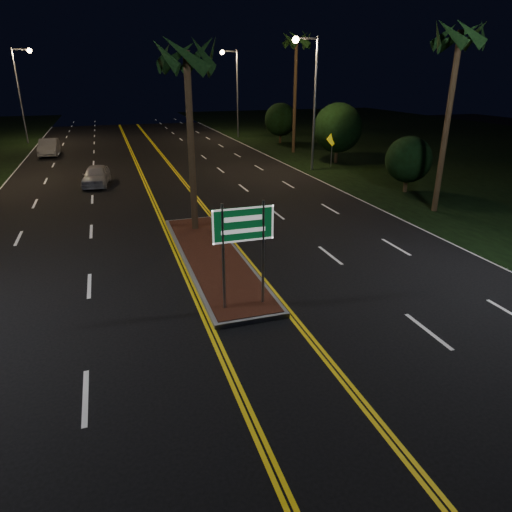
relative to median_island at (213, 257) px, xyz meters
name	(u,v)px	position (x,y,z in m)	size (l,w,h in m)	color
ground	(276,360)	(0.00, -7.00, -0.08)	(120.00, 120.00, 0.00)	black
grass_right	(487,151)	(30.00, 18.00, -0.08)	(40.00, 110.00, 0.01)	black
median_island	(213,257)	(0.00, 0.00, 0.00)	(2.25, 10.25, 0.17)	gray
highway_sign	(243,234)	(0.00, -4.20, 2.32)	(1.80, 0.08, 3.20)	gray
streetlight_left_far	(22,85)	(-10.61, 37.00, 5.57)	(1.91, 0.44, 9.00)	gray
streetlight_right_mid	(310,89)	(10.61, 15.00, 5.57)	(1.91, 0.44, 9.00)	gray
streetlight_right_far	(234,84)	(10.61, 35.00, 5.57)	(1.91, 0.44, 9.00)	gray
palm_median	(186,57)	(0.00, 3.50, 7.19)	(2.40, 2.40, 8.30)	#382819
palm_right_near	(460,37)	(12.50, 3.00, 8.13)	(2.40, 2.40, 9.30)	#382819
palm_right_far	(297,42)	(12.80, 23.00, 9.06)	(2.40, 2.40, 10.30)	#382819
shrub_near	(409,160)	(13.50, 7.00, 1.86)	(2.70, 2.70, 3.30)	#382819
shrub_mid	(338,128)	(14.00, 17.00, 2.64)	(3.78, 3.78, 4.62)	#382819
shrub_far	(281,120)	(13.80, 29.00, 2.25)	(3.24, 3.24, 3.96)	#382819
car_near	(96,174)	(-4.22, 14.63, 0.65)	(1.89, 4.42, 1.47)	#B6B7BD
car_far	(49,146)	(-8.14, 28.11, 0.73)	(2.08, 4.86, 1.62)	#B3B7BD
warning_sign	(332,144)	(12.90, 15.66, 1.66)	(1.10, 0.23, 2.66)	gray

